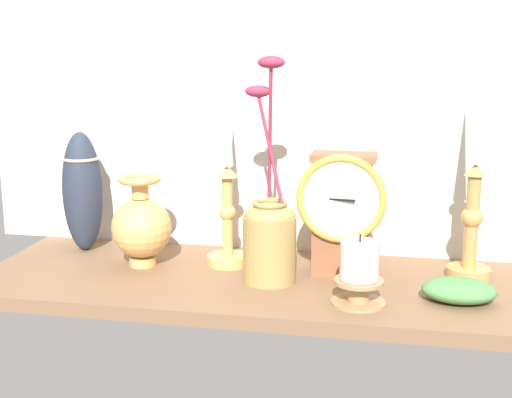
# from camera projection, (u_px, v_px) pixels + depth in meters

# --- Properties ---
(ground_plane) EXTENTS (1.00, 0.36, 0.02)m
(ground_plane) POSITION_uv_depth(u_px,v_px,m) (264.00, 284.00, 1.22)
(ground_plane) COLOR brown
(back_wall) EXTENTS (1.20, 0.02, 0.65)m
(back_wall) POSITION_uv_depth(u_px,v_px,m) (283.00, 84.00, 1.32)
(back_wall) COLOR silver
(back_wall) RESTS_ON ground_plane
(mantel_clock) EXTENTS (0.15, 0.08, 0.22)m
(mantel_clock) POSITION_uv_depth(u_px,v_px,m) (342.00, 211.00, 1.20)
(mantel_clock) COLOR brown
(mantel_clock) RESTS_ON ground_plane
(candlestick_tall_left) EXTENTS (0.08, 0.08, 0.37)m
(candlestick_tall_left) POSITION_uv_depth(u_px,v_px,m) (473.00, 205.00, 1.19)
(candlestick_tall_left) COLOR tan
(candlestick_tall_left) RESTS_ON ground_plane
(candlestick_tall_center) EXTENTS (0.08, 0.08, 0.33)m
(candlestick_tall_center) POSITION_uv_depth(u_px,v_px,m) (227.00, 202.00, 1.26)
(candlestick_tall_center) COLOR #DAAD5E
(candlestick_tall_center) RESTS_ON ground_plane
(brass_vase_bulbous) EXTENTS (0.11, 0.11, 0.17)m
(brass_vase_bulbous) POSITION_uv_depth(u_px,v_px,m) (141.00, 225.00, 1.27)
(brass_vase_bulbous) COLOR tan
(brass_vase_bulbous) RESTS_ON ground_plane
(brass_vase_jar) EXTENTS (0.09, 0.09, 0.38)m
(brass_vase_jar) POSITION_uv_depth(u_px,v_px,m) (269.00, 233.00, 1.18)
(brass_vase_jar) COLOR #A5884C
(brass_vase_jar) RESTS_ON ground_plane
(pillar_candle_front) EXTENTS (0.09, 0.09, 0.11)m
(pillar_candle_front) POSITION_uv_depth(u_px,v_px,m) (359.00, 273.00, 1.08)
(pillar_candle_front) COLOR #A78257
(pillar_candle_front) RESTS_ON ground_plane
(tall_ceramic_vase) EXTENTS (0.08, 0.08, 0.23)m
(tall_ceramic_vase) POSITION_uv_depth(u_px,v_px,m) (82.00, 191.00, 1.36)
(tall_ceramic_vase) COLOR #283042
(tall_ceramic_vase) RESTS_ON ground_plane
(ivy_sprig) EXTENTS (0.12, 0.08, 0.04)m
(ivy_sprig) POSITION_uv_depth(u_px,v_px,m) (459.00, 290.00, 1.10)
(ivy_sprig) COLOR #4A8448
(ivy_sprig) RESTS_ON ground_plane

